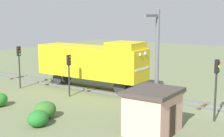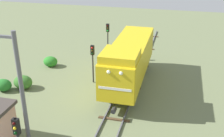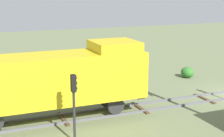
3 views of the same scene
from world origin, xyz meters
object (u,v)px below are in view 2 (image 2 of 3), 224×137
traffic_signal_far (108,35)px  catenary_mast (20,86)px  traffic_signal_mid (93,57)px  locomotive (129,59)px

traffic_signal_far → catenary_mast: catenary_mast is taller
traffic_signal_mid → traffic_signal_far: 6.14m
locomotive → traffic_signal_far: locomotive is taller
traffic_signal_mid → traffic_signal_far: size_ratio=0.90×
traffic_signal_mid → traffic_signal_far: traffic_signal_far is taller
traffic_signal_mid → catenary_mast: catenary_mast is taller
traffic_signal_mid → catenary_mast: size_ratio=0.49×
locomotive → traffic_signal_mid: locomotive is taller
locomotive → traffic_signal_mid: bearing=179.4°
locomotive → traffic_signal_far: size_ratio=2.82×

